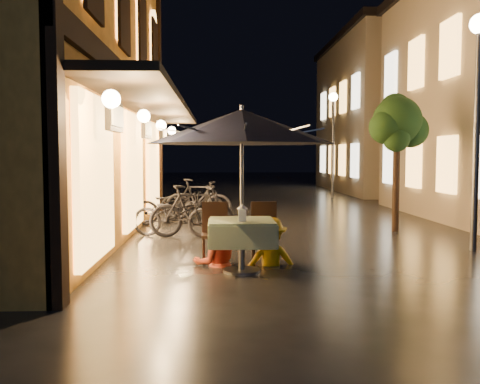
{
  "coord_description": "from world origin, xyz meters",
  "views": [
    {
      "loc": [
        -1.64,
        -7.43,
        1.74
      ],
      "look_at": [
        -1.29,
        1.0,
        1.15
      ],
      "focal_mm": 40.0,
      "sensor_mm": 36.0,
      "label": 1
    }
  ],
  "objects_px": {
    "patio_umbrella": "(242,127)",
    "table_lantern": "(242,212)",
    "cafe_table": "(242,233)",
    "person_orange": "(216,218)",
    "streetlamp_near": "(478,89)",
    "person_yellow": "(270,219)",
    "bicycle_0": "(175,214)"
  },
  "relations": [
    {
      "from": "streetlamp_near",
      "to": "person_orange",
      "type": "xyz_separation_m",
      "value": [
        -4.68,
        -1.07,
        -2.18
      ]
    },
    {
      "from": "streetlamp_near",
      "to": "bicycle_0",
      "type": "relative_size",
      "value": 2.32
    },
    {
      "from": "streetlamp_near",
      "to": "table_lantern",
      "type": "bearing_deg",
      "value": -157.32
    },
    {
      "from": "cafe_table",
      "to": "person_yellow",
      "type": "bearing_deg",
      "value": 48.26
    },
    {
      "from": "patio_umbrella",
      "to": "bicycle_0",
      "type": "distance_m",
      "value": 4.06
    },
    {
      "from": "cafe_table",
      "to": "table_lantern",
      "type": "xyz_separation_m",
      "value": [
        0.0,
        -0.19,
        0.33
      ]
    },
    {
      "from": "streetlamp_near",
      "to": "person_orange",
      "type": "bearing_deg",
      "value": -167.16
    },
    {
      "from": "person_orange",
      "to": "table_lantern",
      "type": "bearing_deg",
      "value": 105.99
    },
    {
      "from": "cafe_table",
      "to": "patio_umbrella",
      "type": "distance_m",
      "value": 1.56
    },
    {
      "from": "table_lantern",
      "to": "person_yellow",
      "type": "bearing_deg",
      "value": 56.67
    },
    {
      "from": "person_yellow",
      "to": "cafe_table",
      "type": "bearing_deg",
      "value": 42.89
    },
    {
      "from": "cafe_table",
      "to": "person_orange",
      "type": "xyz_separation_m",
      "value": [
        -0.39,
        0.54,
        0.16
      ]
    },
    {
      "from": "person_orange",
      "to": "bicycle_0",
      "type": "bearing_deg",
      "value": -85.26
    },
    {
      "from": "person_orange",
      "to": "patio_umbrella",
      "type": "bearing_deg",
      "value": 113.76
    },
    {
      "from": "cafe_table",
      "to": "patio_umbrella",
      "type": "bearing_deg",
      "value": 0.0
    },
    {
      "from": "cafe_table",
      "to": "person_orange",
      "type": "distance_m",
      "value": 0.68
    },
    {
      "from": "streetlamp_near",
      "to": "table_lantern",
      "type": "height_order",
      "value": "streetlamp_near"
    },
    {
      "from": "patio_umbrella",
      "to": "table_lantern",
      "type": "relative_size",
      "value": 11.14
    },
    {
      "from": "streetlamp_near",
      "to": "table_lantern",
      "type": "relative_size",
      "value": 16.92
    },
    {
      "from": "person_orange",
      "to": "person_yellow",
      "type": "bearing_deg",
      "value": 167.87
    },
    {
      "from": "cafe_table",
      "to": "table_lantern",
      "type": "distance_m",
      "value": 0.38
    },
    {
      "from": "person_yellow",
      "to": "person_orange",
      "type": "bearing_deg",
      "value": -5.53
    },
    {
      "from": "person_yellow",
      "to": "bicycle_0",
      "type": "bearing_deg",
      "value": -64.69
    },
    {
      "from": "patio_umbrella",
      "to": "cafe_table",
      "type": "bearing_deg",
      "value": 0.0
    },
    {
      "from": "table_lantern",
      "to": "cafe_table",
      "type": "bearing_deg",
      "value": 90.0
    },
    {
      "from": "patio_umbrella",
      "to": "person_orange",
      "type": "distance_m",
      "value": 1.55
    },
    {
      "from": "person_yellow",
      "to": "bicycle_0",
      "type": "xyz_separation_m",
      "value": [
        -1.75,
        2.94,
        -0.25
      ]
    },
    {
      "from": "cafe_table",
      "to": "patio_umbrella",
      "type": "relative_size",
      "value": 0.36
    },
    {
      "from": "table_lantern",
      "to": "person_orange",
      "type": "relative_size",
      "value": 0.17
    },
    {
      "from": "person_yellow",
      "to": "patio_umbrella",
      "type": "bearing_deg",
      "value": 42.89
    },
    {
      "from": "cafe_table",
      "to": "person_orange",
      "type": "bearing_deg",
      "value": 125.73
    },
    {
      "from": "streetlamp_near",
      "to": "person_orange",
      "type": "relative_size",
      "value": 2.85
    }
  ]
}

